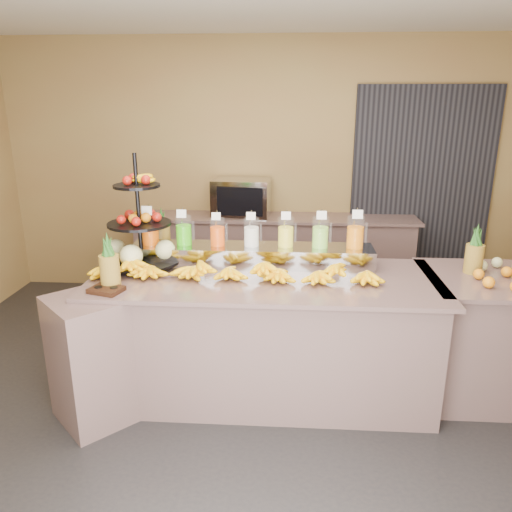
# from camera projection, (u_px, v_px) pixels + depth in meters

# --- Properties ---
(ground) EXTENTS (6.00, 6.00, 0.00)m
(ground) POSITION_uv_depth(u_px,v_px,m) (262.00, 413.00, 3.58)
(ground) COLOR black
(ground) RESTS_ON ground
(room_envelope) EXTENTS (6.04, 5.02, 2.82)m
(room_envelope) POSITION_uv_depth(u_px,v_px,m) (294.00, 137.00, 3.75)
(room_envelope) COLOR brown
(room_envelope) RESTS_ON ground
(buffet_counter) EXTENTS (2.75, 1.25, 0.93)m
(buffet_counter) POSITION_uv_depth(u_px,v_px,m) (249.00, 337.00, 3.69)
(buffet_counter) COLOR gray
(buffet_counter) RESTS_ON ground
(right_counter) EXTENTS (1.08, 0.88, 0.93)m
(right_counter) POSITION_uv_depth(u_px,v_px,m) (493.00, 336.00, 3.71)
(right_counter) COLOR gray
(right_counter) RESTS_ON ground
(back_ledge) EXTENTS (3.10, 0.55, 0.93)m
(back_ledge) POSITION_uv_depth(u_px,v_px,m) (273.00, 257.00, 5.58)
(back_ledge) COLOR gray
(back_ledge) RESTS_ON ground
(pitcher_tray) EXTENTS (1.85, 0.30, 0.15)m
(pitcher_tray) POSITION_uv_depth(u_px,v_px,m) (252.00, 255.00, 3.83)
(pitcher_tray) COLOR gray
(pitcher_tray) RESTS_ON buffet_counter
(juice_pitcher_orange_a) EXTENTS (0.13, 0.14, 0.32)m
(juice_pitcher_orange_a) POSITION_uv_depth(u_px,v_px,m) (150.00, 230.00, 3.83)
(juice_pitcher_orange_a) COLOR silver
(juice_pitcher_orange_a) RESTS_ON pitcher_tray
(juice_pitcher_green) EXTENTS (0.12, 0.13, 0.30)m
(juice_pitcher_green) POSITION_uv_depth(u_px,v_px,m) (184.00, 232.00, 3.81)
(juice_pitcher_green) COLOR silver
(juice_pitcher_green) RESTS_ON pitcher_tray
(juice_pitcher_orange_b) EXTENTS (0.12, 0.12, 0.28)m
(juice_pitcher_orange_b) POSITION_uv_depth(u_px,v_px,m) (217.00, 233.00, 3.80)
(juice_pitcher_orange_b) COLOR silver
(juice_pitcher_orange_b) RESTS_ON pitcher_tray
(juice_pitcher_milk) EXTENTS (0.12, 0.12, 0.28)m
(juice_pitcher_milk) POSITION_uv_depth(u_px,v_px,m) (251.00, 234.00, 3.78)
(juice_pitcher_milk) COLOR silver
(juice_pitcher_milk) RESTS_ON pitcher_tray
(juice_pitcher_lemon) EXTENTS (0.12, 0.13, 0.29)m
(juice_pitcher_lemon) POSITION_uv_depth(u_px,v_px,m) (286.00, 234.00, 3.77)
(juice_pitcher_lemon) COLOR silver
(juice_pitcher_lemon) RESTS_ON pitcher_tray
(juice_pitcher_lime) EXTENTS (0.13, 0.13, 0.30)m
(juice_pitcher_lime) POSITION_uv_depth(u_px,v_px,m) (320.00, 234.00, 3.75)
(juice_pitcher_lime) COLOR silver
(juice_pitcher_lime) RESTS_ON pitcher_tray
(juice_pitcher_orange_c) EXTENTS (0.13, 0.13, 0.32)m
(juice_pitcher_orange_c) POSITION_uv_depth(u_px,v_px,m) (355.00, 234.00, 3.73)
(juice_pitcher_orange_c) COLOR silver
(juice_pitcher_orange_c) RESTS_ON pitcher_tray
(banana_heap) EXTENTS (2.09, 0.19, 0.17)m
(banana_heap) POSITION_uv_depth(u_px,v_px,m) (232.00, 269.00, 3.54)
(banana_heap) COLOR yellow
(banana_heap) RESTS_ON buffet_counter
(fruit_stand) EXTENTS (0.75, 0.75, 0.85)m
(fruit_stand) POSITION_uv_depth(u_px,v_px,m) (146.00, 238.00, 3.76)
(fruit_stand) COLOR black
(fruit_stand) RESTS_ON buffet_counter
(condiment_caddy) EXTENTS (0.25, 0.21, 0.03)m
(condiment_caddy) POSITION_uv_depth(u_px,v_px,m) (106.00, 290.00, 3.30)
(condiment_caddy) COLOR black
(condiment_caddy) RESTS_ON buffet_counter
(pineapple_left_a) EXTENTS (0.13, 0.13, 0.39)m
(pineapple_left_a) POSITION_uv_depth(u_px,v_px,m) (110.00, 267.00, 3.35)
(pineapple_left_a) COLOR brown
(pineapple_left_a) RESTS_ON buffet_counter
(pineapple_left_b) EXTENTS (0.13, 0.13, 0.40)m
(pineapple_left_b) POSITION_uv_depth(u_px,v_px,m) (163.00, 237.00, 4.06)
(pineapple_left_b) COLOR brown
(pineapple_left_b) RESTS_ON buffet_counter
(right_fruit_pile) EXTENTS (0.41, 0.39, 0.21)m
(right_fruit_pile) POSITION_uv_depth(u_px,v_px,m) (498.00, 270.00, 3.52)
(right_fruit_pile) COLOR brown
(right_fruit_pile) RESTS_ON right_counter
(oven_warmer) EXTENTS (0.64, 0.47, 0.40)m
(oven_warmer) POSITION_uv_depth(u_px,v_px,m) (242.00, 198.00, 5.40)
(oven_warmer) COLOR gray
(oven_warmer) RESTS_ON back_ledge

